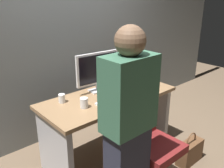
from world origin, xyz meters
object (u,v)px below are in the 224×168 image
Objects in this scene: book_stack at (132,78)px; cell_phone at (145,90)px; office_chair at (151,148)px; monitor at (98,70)px; cup_by_monitor at (62,98)px; keyboard at (114,100)px; handbag at (190,152)px; desk at (109,114)px; person_at_desk at (128,130)px; mouse at (131,92)px; cup_near_keyboard at (84,103)px.

cell_phone is at bearing -105.69° from book_stack.
office_chair is 1.74× the size of monitor.
cell_phone is (0.45, 0.49, 0.33)m from office_chair.
office_chair is 10.34× the size of cup_by_monitor.
keyboard is 0.55m from cup_by_monitor.
monitor is 5.94× the size of cup_by_monitor.
handbag is at bearing -7.58° from office_chair.
book_stack is (0.97, -0.08, 0.02)m from cup_by_monitor.
office_chair is 1.03m from monitor.
handbag is (0.16, -0.57, -0.62)m from cell_phone.
book_stack reaches higher than desk.
cell_phone is (-0.08, -0.28, -0.06)m from book_stack.
person_at_desk reaches higher than mouse.
monitor reaches higher than handbag.
desk is at bearing 10.05° from cup_near_keyboard.
monitor reaches higher than cell_phone.
book_stack is at bearing 11.73° from cup_near_keyboard.
desk is 3.60× the size of keyboard.
monitor reaches higher than mouse.
monitor is 3.75× the size of cell_phone.
person_at_desk is 0.70m from cup_near_keyboard.
person_at_desk is 11.38× the size of cell_phone.
desk is 0.67m from office_chair.
person_at_desk is 0.96m from mouse.
mouse is (0.24, -0.30, -0.24)m from monitor.
desk is at bearing 86.21° from office_chair.
handbag is at bearing -58.41° from monitor.
book_stack reaches higher than mouse.
cell_phone is (0.17, -0.06, -0.01)m from mouse.
cup_by_monitor is at bearing 138.51° from handbag.
cell_phone is at bearing 105.74° from handbag.
desk is at bearing 153.69° from mouse.
cup_by_monitor reaches higher than mouse.
office_chair is (-0.04, -0.66, -0.10)m from desk.
keyboard reaches higher than handbag.
desk is 6.67× the size of book_stack.
cell_phone is (0.89, -0.36, -0.04)m from cup_by_monitor.
cup_by_monitor is (-0.72, 0.30, 0.03)m from mouse.
desk is 15.49× the size of mouse.
cup_by_monitor is 0.39× the size of book_stack.
person_at_desk reaches higher than cup_by_monitor.
monitor reaches higher than desk.
book_stack is at bearing 63.82° from cell_phone.
monitor reaches higher than book_stack.
cup_by_monitor is 0.96m from cell_phone.
monitor is 0.53m from book_stack.
person_at_desk is 15.88× the size of cup_near_keyboard.
cell_phone is (0.40, -0.17, 0.23)m from desk.
person_at_desk reaches higher than desk.
person_at_desk is 1.06m from cell_phone.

